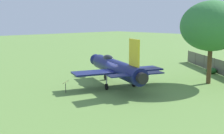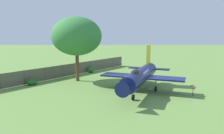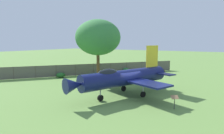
% 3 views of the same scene
% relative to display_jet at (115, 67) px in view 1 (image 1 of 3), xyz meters
% --- Properties ---
extents(ground_plane, '(200.00, 200.00, 0.00)m').
position_rel_display_jet_xyz_m(ground_plane, '(-0.33, 0.13, -1.93)').
color(ground_plane, '#668E42').
extents(display_jet, '(11.87, 9.52, 5.13)m').
position_rel_display_jet_xyz_m(display_jet, '(0.00, 0.00, 0.00)').
color(display_jet, '#111951').
rests_on(display_jet, ground_plane).
extents(shade_tree, '(6.40, 6.80, 8.80)m').
position_rel_display_jet_xyz_m(shade_tree, '(-6.43, -7.85, 4.22)').
color(shade_tree, brown).
rests_on(shade_tree, ground_plane).
extents(shrub_by_tree, '(1.40, 1.33, 0.75)m').
position_rel_display_jet_xyz_m(shrub_by_tree, '(-4.04, -13.37, -1.56)').
color(shrub_by_tree, '#235B26').
rests_on(shrub_by_tree, ground_plane).
extents(info_plaque, '(0.67, 0.72, 1.14)m').
position_rel_display_jet_xyz_m(info_plaque, '(1.06, 5.47, -1.08)').
color(info_plaque, '#333333').
rests_on(info_plaque, ground_plane).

